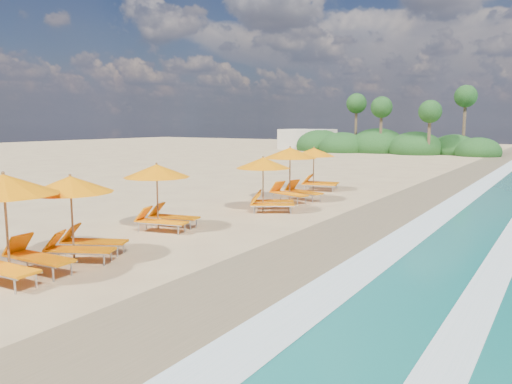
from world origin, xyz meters
The scene contains 11 objects.
ground centered at (0.00, 0.00, 0.00)m, with size 160.00×160.00×0.00m, color tan.
wet_sand centered at (4.00, 0.00, 0.01)m, with size 4.00×160.00×0.01m, color #887251.
surf_foam centered at (6.70, 0.00, 0.03)m, with size 4.00×160.00×0.01m.
station_0 centered at (-1.45, -8.79, 1.48)m, with size 2.95×2.76×2.64m.
station_1 centered at (-1.56, -6.77, 1.35)m, with size 3.18×3.17×2.40m.
station_2 centered at (-2.27, -2.68, 1.34)m, with size 2.95×2.85×2.40m.
station_3 centered at (-0.98, 2.43, 1.34)m, with size 3.21×3.21×2.39m.
station_4 centered at (-1.43, 5.56, 1.49)m, with size 3.34×3.25×2.66m.
station_5 centered at (-2.13, 9.70, 1.37)m, with size 3.04×2.94×2.45m.
treeline centered at (-9.94, 45.51, 1.00)m, with size 25.80×8.80×9.74m.
beach_building centered at (-22.00, 48.00, 1.40)m, with size 7.00×5.00×2.80m, color beige.
Camera 1 is at (9.92, -15.53, 3.81)m, focal length 34.70 mm.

